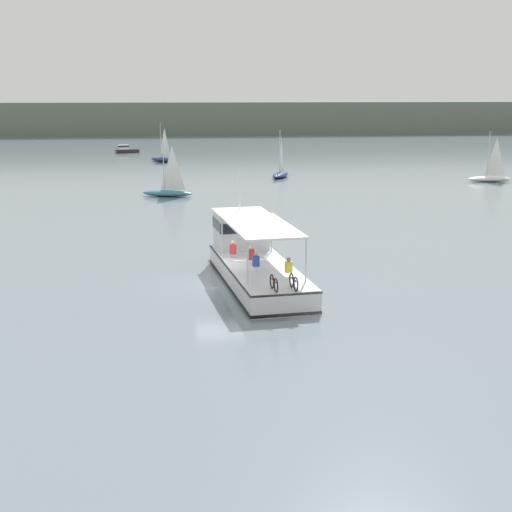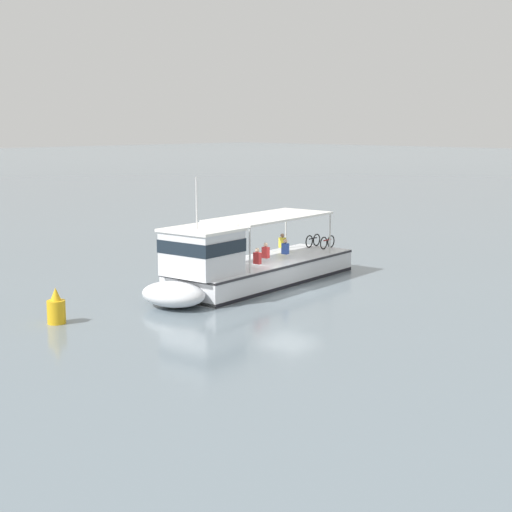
{
  "view_description": "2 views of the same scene",
  "coord_description": "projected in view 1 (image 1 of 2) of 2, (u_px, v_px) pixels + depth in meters",
  "views": [
    {
      "loc": [
        -2.54,
        -35.27,
        9.66
      ],
      "look_at": [
        1.87,
        0.21,
        1.4
      ],
      "focal_mm": 50.31,
      "sensor_mm": 36.0,
      "label": 1
    },
    {
      "loc": [
        -22.72,
        26.14,
        7.54
      ],
      "look_at": [
        1.87,
        0.21,
        1.4
      ],
      "focal_mm": 54.29,
      "sensor_mm": 36.0,
      "label": 2
    }
  ],
  "objects": [
    {
      "name": "distant_shoreline",
      "position": [
        176.0,
        117.0,
        167.34
      ],
      "size": [
        400.0,
        28.0,
        7.19
      ],
      "primitive_type": "cube",
      "color": "#606B5B",
      "rests_on": "ground"
    },
    {
      "name": "sailboat_near_port",
      "position": [
        168.0,
        191.0,
        67.01
      ],
      "size": [
        5.0,
        2.77,
        5.4
      ],
      "color": "teal",
      "rests_on": "ground"
    },
    {
      "name": "ferry_main",
      "position": [
        252.0,
        259.0,
        37.75
      ],
      "size": [
        4.45,
        13.01,
        5.32
      ],
      "color": "silver",
      "rests_on": "ground"
    },
    {
      "name": "sailboat_horizon_east",
      "position": [
        163.0,
        158.0,
        99.69
      ],
      "size": [
        4.11,
        4.61,
        5.4
      ],
      "color": "navy",
      "rests_on": "ground"
    },
    {
      "name": "ground_plane",
      "position": [
        220.0,
        285.0,
        36.58
      ],
      "size": [
        400.0,
        400.0,
        0.0
      ],
      "primitive_type": "plane",
      "color": "slate"
    },
    {
      "name": "sailboat_outer_anchorage",
      "position": [
        490.0,
        177.0,
        77.87
      ],
      "size": [
        4.89,
        1.75,
        5.4
      ],
      "color": "white",
      "rests_on": "ground"
    },
    {
      "name": "motorboat_off_stern",
      "position": [
        126.0,
        149.0,
        113.84
      ],
      "size": [
        3.81,
        2.12,
        1.26
      ],
      "color": "#232328",
      "rests_on": "ground"
    },
    {
      "name": "sailboat_near_starboard",
      "position": [
        280.0,
        173.0,
        81.72
      ],
      "size": [
        3.13,
        4.97,
        5.4
      ],
      "color": "navy",
      "rests_on": "ground"
    },
    {
      "name": "channel_buoy",
      "position": [
        246.0,
        233.0,
        46.99
      ],
      "size": [
        0.7,
        0.7,
        1.4
      ],
      "color": "gold",
      "rests_on": "ground"
    }
  ]
}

